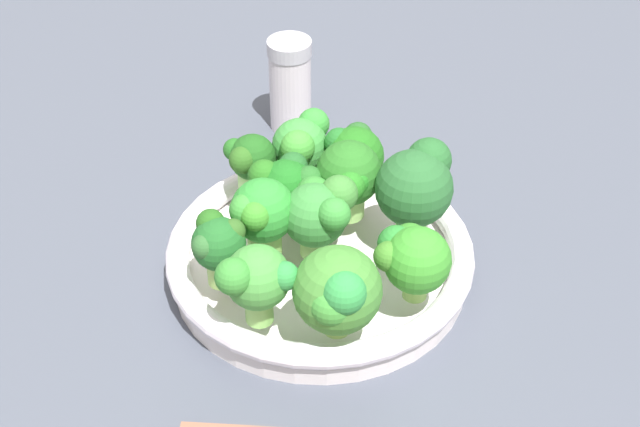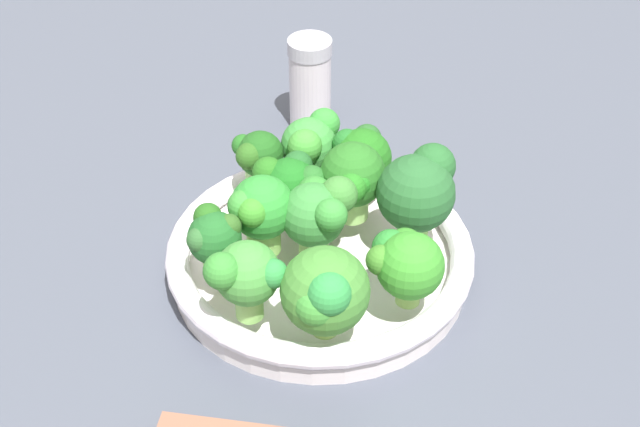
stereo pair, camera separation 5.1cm
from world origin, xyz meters
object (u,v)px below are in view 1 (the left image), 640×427
at_px(broccoli_floret_4, 301,144).
at_px(broccoli_floret_0, 218,244).
at_px(broccoli_floret_2, 249,161).
at_px(broccoli_floret_3, 256,279).
at_px(broccoli_floret_9, 412,257).
at_px(broccoli_floret_1, 319,211).
at_px(broccoli_floret_10, 261,214).
at_px(broccoli_floret_11, 417,187).
at_px(bowl, 320,258).
at_px(broccoli_floret_8, 354,155).
at_px(broccoli_floret_5, 349,177).
at_px(pepper_shaker, 290,84).
at_px(broccoli_floret_6, 287,184).
at_px(broccoli_floret_7, 337,292).

bearing_deg(broccoli_floret_4, broccoli_floret_0, 164.45).
bearing_deg(broccoli_floret_2, broccoli_floret_3, -165.90).
bearing_deg(broccoli_floret_9, broccoli_floret_1, 63.95).
height_order(broccoli_floret_0, broccoli_floret_2, broccoli_floret_0).
xyz_separation_m(broccoli_floret_10, broccoli_floret_11, (0.05, -0.12, 0.00)).
relative_size(bowl, broccoli_floret_8, 4.30).
relative_size(broccoli_floret_0, broccoli_floret_5, 0.86).
bearing_deg(pepper_shaker, broccoli_floret_10, -175.02).
distance_m(bowl, broccoli_floret_8, 0.10).
xyz_separation_m(broccoli_floret_5, broccoli_floret_9, (-0.08, -0.06, -0.00)).
height_order(broccoli_floret_4, pepper_shaker, same).
xyz_separation_m(broccoli_floret_1, broccoli_floret_10, (-0.01, 0.04, 0.00)).
bearing_deg(broccoli_floret_3, broccoli_floret_6, 0.07).
bearing_deg(broccoli_floret_2, broccoli_floret_8, -76.58).
height_order(broccoli_floret_2, broccoli_floret_3, broccoli_floret_3).
relative_size(broccoli_floret_5, broccoli_floret_6, 1.11).
bearing_deg(broccoli_floret_4, broccoli_floret_9, -140.91).
relative_size(bowl, broccoli_floret_9, 4.12).
distance_m(broccoli_floret_5, broccoli_floret_11, 0.06).
height_order(broccoli_floret_6, pepper_shaker, pepper_shaker).
bearing_deg(bowl, broccoli_floret_5, -26.59).
bearing_deg(pepper_shaker, broccoli_floret_4, -165.67).
bearing_deg(broccoli_floret_7, broccoli_floret_4, 17.38).
relative_size(broccoli_floret_1, broccoli_floret_7, 0.92).
height_order(broccoli_floret_5, broccoli_floret_8, broccoli_floret_5).
bearing_deg(broccoli_floret_9, broccoli_floret_6, 55.05).
bearing_deg(broccoli_floret_0, broccoli_floret_8, -32.33).
height_order(bowl, pepper_shaker, pepper_shaker).
bearing_deg(broccoli_floret_8, broccoli_floret_10, 148.83).
relative_size(broccoli_floret_1, broccoli_floret_6, 1.05).
distance_m(broccoli_floret_0, broccoli_floret_10, 0.04).
relative_size(broccoli_floret_2, broccoli_floret_9, 0.90).
xyz_separation_m(broccoli_floret_9, broccoli_floret_11, (0.07, 0.00, 0.01)).
bearing_deg(broccoli_floret_8, broccoli_floret_2, 103.42).
relative_size(broccoli_floret_2, broccoli_floret_6, 0.88).
bearing_deg(broccoli_floret_0, broccoli_floret_2, 0.43).
bearing_deg(broccoli_floret_8, broccoli_floret_6, 136.12).
bearing_deg(broccoli_floret_0, broccoli_floret_7, -113.75).
bearing_deg(broccoli_floret_7, bowl, 15.51).
bearing_deg(broccoli_floret_7, broccoli_floret_1, 16.67).
xyz_separation_m(broccoli_floret_8, pepper_shaker, (0.14, 0.08, -0.02)).
relative_size(broccoli_floret_7, broccoli_floret_9, 1.17).
distance_m(broccoli_floret_2, broccoli_floret_11, 0.15).
xyz_separation_m(broccoli_floret_2, broccoli_floret_5, (-0.02, -0.09, 0.01)).
relative_size(broccoli_floret_3, pepper_shaker, 0.70).
distance_m(broccoli_floret_2, broccoli_floret_10, 0.08).
relative_size(broccoli_floret_3, broccoli_floret_6, 1.08).
relative_size(bowl, pepper_shaker, 2.61).
distance_m(broccoli_floret_2, broccoli_floret_4, 0.05).
bearing_deg(broccoli_floret_11, broccoli_floret_9, -177.88).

